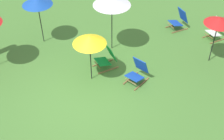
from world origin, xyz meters
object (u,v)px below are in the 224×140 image
Objects in this scene: deckchair_4 at (179,20)px; deckchair_1 at (107,58)px; deckchair_0 at (138,72)px; deckchair_3 at (217,30)px; umbrella_4 at (112,2)px; umbrella_3 at (37,1)px; umbrella_0 at (219,21)px; umbrella_1 at (89,40)px.

deckchair_1 is at bearing -74.68° from deckchair_4.
deckchair_0 and deckchair_4 have the same top height.
deckchair_3 is 4.26m from umbrella_4.
deckchair_3 is 0.48× the size of umbrella_3.
umbrella_3 is (-4.14, -5.00, 1.28)m from deckchair_3.
umbrella_3 is at bearing -115.23° from deckchair_3.
deckchair_0 is at bearing 15.27° from umbrella_3.
deckchair_3 is 0.99× the size of deckchair_4.
umbrella_0 is 4.13m from umbrella_1.
deckchair_3 is (1.45, 4.20, 0.00)m from deckchair_1.
umbrella_0 reaches higher than deckchair_1.
deckchair_0 is 3.61m from deckchair_4.
umbrella_3 is (-3.88, -1.06, 1.28)m from deckchair_0.
umbrella_4 reaches higher than deckchair_3.
deckchair_1 is at bearing 16.48° from umbrella_3.
deckchair_1 is 1.38m from umbrella_1.
umbrella_0 reaches higher than deckchair_0.
deckchair_0 is 4.22m from umbrella_3.
umbrella_1 is (0.13, -0.76, 1.14)m from deckchair_1.
umbrella_0 is (2.04, -0.82, 1.22)m from deckchair_4.
deckchair_3 is 0.50× the size of umbrella_0.
umbrella_4 reaches higher than umbrella_3.
umbrella_0 reaches higher than umbrella_1.
umbrella_4 reaches higher than umbrella_1.
deckchair_1 is 0.43× the size of umbrella_4.
umbrella_1 is at bearing -66.28° from deckchair_1.
deckchair_3 is at bearing 75.20° from umbrella_1.
umbrella_4 is at bearing 143.20° from deckchair_1.
umbrella_4 is (-1.86, 0.57, 1.48)m from deckchair_0.
umbrella_3 is at bearing -105.37° from deckchair_4.
umbrella_4 reaches higher than deckchair_0.
umbrella_0 is at bearing 36.30° from umbrella_4.
umbrella_4 is (-2.77, -2.04, 0.27)m from umbrella_0.
deckchair_0 is at bearing -79.42° from deckchair_3.
deckchair_4 is 3.30m from umbrella_4.
umbrella_3 reaches higher than deckchair_3.
umbrella_3 reaches higher than deckchair_4.
deckchair_0 is at bearing -16.99° from umbrella_4.
deckchair_3 and deckchair_4 have the same top height.
deckchair_1 is 0.50× the size of umbrella_0.
umbrella_1 is 1.82m from umbrella_4.
umbrella_0 is at bearing 62.73° from deckchair_0.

